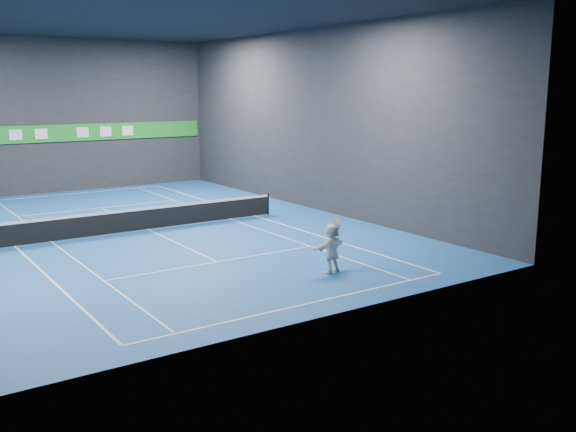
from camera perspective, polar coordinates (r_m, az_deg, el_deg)
ground at (r=28.72m, az=-12.29°, el=-1.21°), size 26.00×26.00×0.00m
ceiling at (r=28.23m, az=-13.08°, el=16.93°), size 26.00×26.00×0.00m
wall_back at (r=40.47m, az=-19.57°, el=8.38°), size 18.00×0.10×9.00m
wall_front at (r=16.75m, az=4.07°, el=5.87°), size 18.00×0.10×9.00m
wall_right at (r=32.51m, az=2.38°, el=8.47°), size 0.10×26.00×9.00m
baseline_near at (r=18.58m, az=1.75°, el=-7.79°), size 10.98×0.08×0.01m
baseline_far at (r=39.83m, az=-18.73°, el=1.88°), size 10.98×0.08×0.01m
sideline_doubles_left at (r=27.23m, az=-23.06°, el=-2.53°), size 0.08×23.78×0.01m
sideline_doubles_right at (r=31.11m, az=-2.89°, el=-0.01°), size 0.08×23.78×0.01m
sideline_singles_left at (r=27.51m, az=-20.25°, el=-2.20°), size 0.06×23.78×0.01m
sideline_singles_right at (r=30.43m, az=-5.11°, el=-0.29°), size 0.06×23.78×0.01m
service_line_near at (r=23.05m, az=-6.29°, el=-4.07°), size 8.23×0.06×0.01m
service_line_far at (r=34.64m, az=-16.27°, el=0.70°), size 8.23×0.06×0.01m
center_service_line at (r=28.71m, az=-12.29°, el=-1.21°), size 0.06×12.80×0.01m
player at (r=21.49m, az=3.91°, el=-2.86°), size 1.62×0.88×1.67m
tennis_ball at (r=20.93m, az=3.46°, el=2.54°), size 0.06×0.06×0.06m
tennis_net at (r=28.61m, az=-12.34°, el=-0.16°), size 12.50×0.10×1.07m
sponsor_banner at (r=40.46m, az=-19.45°, el=6.97°), size 17.64×0.11×1.00m
tennis_racket at (r=21.52m, az=4.45°, el=-0.66°), size 0.43×0.38×0.58m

